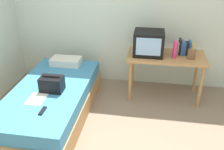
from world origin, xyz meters
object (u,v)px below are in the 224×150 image
Objects in this scene: water_bottle at (175,50)px; remote_dark at (43,111)px; book_row at (185,48)px; desk at (166,60)px; handbag at (52,84)px; bed at (52,102)px; magazine at (37,99)px; pillow at (66,61)px; picture_frame at (192,54)px; tv at (149,43)px.

remote_dark is at bearing -141.39° from water_bottle.
remote_dark is (-1.55, -1.23, -0.38)m from water_bottle.
desk is at bearing -164.92° from book_row.
water_bottle is 1.80m from handbag.
magazine is at bearing -99.82° from bed.
desk is 1.73m from handbag.
desk is 4.49× the size of water_bottle.
magazine is at bearing -91.65° from pillow.
bed is at bearing -160.66° from picture_frame.
remote_dark is (-1.78, -1.21, -0.33)m from picture_frame.
bed is at bearing -149.14° from tv.
bed is 12.64× the size of picture_frame.
picture_frame is at bearing -2.95° from pillow.
picture_frame reaches higher than desk.
book_row is 2.24m from remote_dark.
magazine is at bearing -141.31° from tv.
desk is 2.43× the size of pillow.
pillow is at bearing 91.62° from bed.
tv is 0.55m from book_row.
picture_frame is at bearing 19.34° from bed.
water_bottle is 2.03m from magazine.
desk is 0.33m from book_row.
book_row is 1.58× the size of remote_dark.
book_row is at bearing 47.52° from water_bottle.
magazine is 1.86× the size of remote_dark.
bed is 2.11m from book_row.
remote_dark is at bearing -140.46° from book_row.
picture_frame is (0.34, -0.12, 0.17)m from desk.
desk is 0.40m from picture_frame.
remote_dark is (-1.16, -1.32, -0.43)m from tv.
water_bottle is at bearing -12.07° from tv.
book_row is at bearing 9.33° from tv.
picture_frame reaches higher than magazine.
tv is 1.78m from magazine.
magazine is at bearing 127.42° from remote_dark.
water_bottle is 1.66× the size of remote_dark.
picture_frame is (0.08, -0.19, -0.02)m from book_row.
tv reaches higher than magazine.
handbag is (-1.61, -0.76, -0.29)m from water_bottle.
book_row reaches higher than picture_frame.
picture_frame is 0.53× the size of handbag.
water_bottle is 0.89× the size of magazine.
bed is 1.81m from desk.
bed is at bearing 103.40° from remote_dark.
water_bottle is 0.23m from book_row.
magazine is (-0.12, -0.24, -0.10)m from handbag.
desk is at bearing 29.71° from handbag.
pillow is at bearing -177.21° from book_row.
water_bottle is at bearing 25.26° from handbag.
bed is 4.18× the size of pillow.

